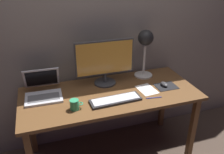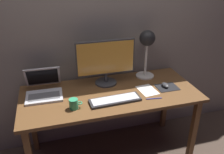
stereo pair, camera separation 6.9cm
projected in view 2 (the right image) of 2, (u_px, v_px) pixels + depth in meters
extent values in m
plane|color=#47382D|center=(111.00, 154.00, 2.48)|extent=(4.80, 4.80, 0.00)
cube|color=gray|center=(99.00, 21.00, 2.25)|extent=(4.80, 0.06, 2.60)
cube|color=brown|center=(110.00, 94.00, 2.16)|extent=(1.60, 0.70, 0.03)
cube|color=brown|center=(193.00, 132.00, 2.25)|extent=(0.05, 0.05, 0.71)
cube|color=brown|center=(32.00, 122.00, 2.39)|extent=(0.05, 0.05, 0.71)
cube|color=brown|center=(165.00, 101.00, 2.76)|extent=(0.05, 0.05, 0.71)
cylinder|color=#38383A|center=(106.00, 82.00, 2.32)|extent=(0.21, 0.21, 0.01)
cylinder|color=#38383A|center=(106.00, 78.00, 2.29)|extent=(0.03, 0.03, 0.09)
cube|color=#38383A|center=(106.00, 58.00, 2.20)|extent=(0.56, 0.03, 0.33)
cube|color=gold|center=(106.00, 58.00, 2.19)|extent=(0.53, 0.00, 0.31)
cube|color=#28282B|center=(116.00, 100.00, 2.02)|extent=(0.45, 0.16, 0.02)
cube|color=silver|center=(116.00, 99.00, 2.01)|extent=(0.41, 0.13, 0.01)
cube|color=silver|center=(44.00, 96.00, 2.07)|extent=(0.32, 0.24, 0.02)
cube|color=slate|center=(44.00, 96.00, 2.05)|extent=(0.27, 0.13, 0.00)
cube|color=silver|center=(43.00, 77.00, 2.17)|extent=(0.32, 0.12, 0.21)
cube|color=black|center=(43.00, 77.00, 2.17)|extent=(0.28, 0.10, 0.18)
cylinder|color=beige|center=(145.00, 76.00, 2.45)|extent=(0.18, 0.18, 0.01)
cylinder|color=silver|center=(146.00, 59.00, 2.37)|extent=(0.02, 0.02, 0.36)
sphere|color=black|center=(147.00, 38.00, 2.28)|extent=(0.15, 0.15, 0.15)
sphere|color=#FFEAB2|center=(148.00, 42.00, 2.29)|extent=(0.05, 0.05, 0.05)
cube|color=black|center=(167.00, 87.00, 2.24)|extent=(0.20, 0.16, 0.00)
ellipsoid|color=#38383A|center=(165.00, 85.00, 2.24)|extent=(0.06, 0.10, 0.03)
cylinder|color=#339966|center=(74.00, 104.00, 1.90)|extent=(0.07, 0.07, 0.09)
torus|color=#339966|center=(80.00, 103.00, 1.92)|extent=(0.05, 0.05, 0.01)
cube|color=white|center=(147.00, 90.00, 2.19)|extent=(0.17, 0.22, 0.00)
cylinder|color=#2633A5|center=(154.00, 99.00, 2.05)|extent=(0.14, 0.03, 0.01)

